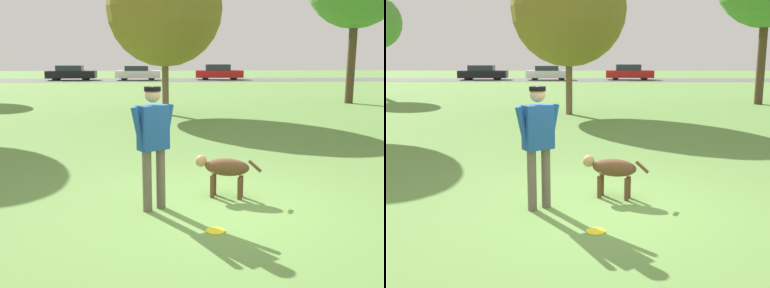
% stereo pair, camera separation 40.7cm
% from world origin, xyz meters
% --- Properties ---
extents(ground_plane, '(120.00, 120.00, 0.00)m').
position_xyz_m(ground_plane, '(0.00, 0.00, 0.00)').
color(ground_plane, '#608C42').
extents(far_road_strip, '(120.00, 6.00, 0.01)m').
position_xyz_m(far_road_strip, '(0.00, 34.59, 0.01)').
color(far_road_strip, '#5B5B59').
rests_on(far_road_strip, ground_plane).
extents(person, '(0.62, 0.46, 1.76)m').
position_xyz_m(person, '(-0.84, -0.08, 1.05)').
color(person, '#665B4C').
rests_on(person, ground_plane).
extents(dog, '(1.03, 0.47, 0.65)m').
position_xyz_m(dog, '(0.22, 0.45, 0.45)').
color(dog, brown).
rests_on(dog, ground_plane).
extents(frisbee, '(0.24, 0.24, 0.02)m').
position_xyz_m(frisbee, '(-0.06, -0.95, 0.01)').
color(frisbee, yellow).
rests_on(frisbee, ground_plane).
extents(tree_mid_center, '(4.19, 4.19, 5.95)m').
position_xyz_m(tree_mid_center, '(-0.71, 10.53, 3.85)').
color(tree_mid_center, brown).
rests_on(tree_mid_center, ground_plane).
extents(parked_car_black, '(4.33, 1.84, 1.31)m').
position_xyz_m(parked_car_black, '(-9.17, 34.53, 0.64)').
color(parked_car_black, black).
rests_on(parked_car_black, ground_plane).
extents(parked_car_white, '(3.98, 1.75, 1.26)m').
position_xyz_m(parked_car_white, '(-3.26, 34.33, 0.63)').
color(parked_car_white, white).
rests_on(parked_car_white, ground_plane).
extents(parked_car_red, '(4.32, 1.86, 1.38)m').
position_xyz_m(parked_car_red, '(4.02, 34.67, 0.67)').
color(parked_car_red, red).
rests_on(parked_car_red, ground_plane).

